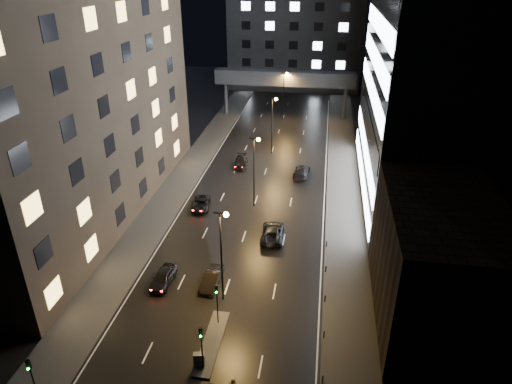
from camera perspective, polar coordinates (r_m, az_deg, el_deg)
ground at (r=74.57m, az=1.20°, el=2.59°), size 160.00×160.00×0.00m
sidewalk_left at (r=72.70m, az=-9.15°, el=1.63°), size 5.00×110.00×0.15m
sidewalk_right at (r=69.58m, az=10.89°, el=0.29°), size 5.00×110.00×0.15m
building_left at (r=61.18m, az=-23.02°, el=14.83°), size 15.00×48.00×40.00m
building_right_low at (r=45.33m, az=21.69°, el=-8.18°), size 10.00×18.00×12.00m
building_right_glass at (r=65.96m, az=24.08°, el=17.61°), size 20.00×36.00×45.00m
building_far at (r=127.05m, az=4.97°, el=18.51°), size 34.00×14.00×25.00m
skybridge at (r=100.34m, az=3.62°, el=13.94°), size 30.00×3.00×10.00m
median_island at (r=43.23m, az=-5.53°, el=-18.19°), size 1.60×8.00×0.15m
traffic_signal_near at (r=42.98m, az=-4.90°, el=-13.03°), size 0.28×0.34×4.40m
traffic_signal_far at (r=39.06m, az=-6.84°, el=-18.10°), size 0.28×0.34×4.40m
traffic_signal_corner at (r=40.45m, az=-26.27°, el=-19.77°), size 0.28×0.34×4.40m
bollard_row at (r=45.38m, az=8.55°, el=-15.12°), size 0.12×25.12×0.90m
streetlight_near at (r=43.71m, az=-4.20°, el=-6.67°), size 1.45×0.50×10.15m
streetlight_mid_a at (r=61.06m, az=-0.11°, el=3.59°), size 1.45×0.50×10.15m
streetlight_mid_b at (r=79.67m, az=2.15°, el=9.19°), size 1.45×0.50×10.15m
streetlight_far at (r=98.82m, az=3.57°, el=12.64°), size 1.45×0.50×10.15m
car_away_a at (r=49.95m, az=-11.54°, el=-10.43°), size 2.03×4.65×1.56m
car_away_b at (r=49.07m, az=-5.57°, el=-10.75°), size 1.77×4.64×1.51m
car_away_c at (r=63.57m, az=-6.89°, el=-1.47°), size 2.79×4.99×1.32m
car_away_d at (r=76.28m, az=-1.89°, el=3.75°), size 2.56×5.19×1.45m
car_toward_a at (r=56.43m, az=2.07°, el=-5.06°), size 2.83×5.81×1.59m
car_toward_b at (r=72.98m, az=5.72°, el=2.58°), size 2.70×5.67×1.60m
utility_cabinet at (r=40.94m, az=-7.14°, el=-20.07°), size 1.00×0.68×1.31m
cone_a at (r=40.10m, az=-2.91°, el=-22.38°), size 0.39×0.39×0.44m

